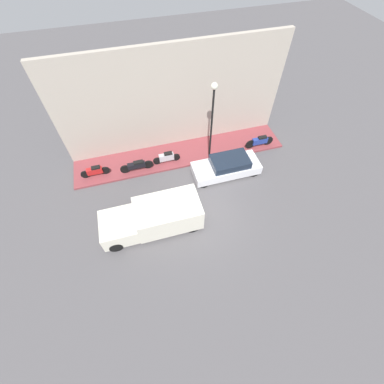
{
  "coord_description": "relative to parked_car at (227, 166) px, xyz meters",
  "views": [
    {
      "loc": [
        -7.41,
        2.73,
        12.78
      ],
      "look_at": [
        1.38,
        0.25,
        0.6
      ],
      "focal_mm": 24.0,
      "sensor_mm": 36.0,
      "label": 1
    }
  ],
  "objects": [
    {
      "name": "building_facade",
      "position": [
        3.78,
        2.47,
        2.83
      ],
      "size": [
        0.3,
        14.37,
        6.86
      ],
      "color": "#B2A899",
      "rests_on": "ground_plane"
    },
    {
      "name": "motorcycle_blue",
      "position": [
        1.62,
        -3.05,
        -0.01
      ],
      "size": [
        0.3,
        2.04,
        0.84
      ],
      "color": "navy",
      "rests_on": "sidewalk"
    },
    {
      "name": "sidewalk",
      "position": [
        2.41,
        2.47,
        -0.54
      ],
      "size": [
        2.44,
        14.37,
        0.14
      ],
      "color": "brown",
      "rests_on": "ground_plane"
    },
    {
      "name": "streetlamp",
      "position": [
        1.55,
        0.67,
        3.26
      ],
      "size": [
        0.38,
        0.38,
        5.43
      ],
      "color": "black",
      "rests_on": "sidewalk"
    },
    {
      "name": "parked_car",
      "position": [
        0.0,
        0.0,
        0.0
      ],
      "size": [
        1.7,
        4.31,
        1.25
      ],
      "color": "silver",
      "rests_on": "ground_plane"
    },
    {
      "name": "delivery_van",
      "position": [
        -2.66,
        5.26,
        0.28
      ],
      "size": [
        2.05,
        5.37,
        1.7
      ],
      "color": "silver",
      "rests_on": "ground_plane"
    },
    {
      "name": "motorcycle_black",
      "position": [
        1.68,
        5.56,
        -0.04
      ],
      "size": [
        0.3,
        2.14,
        0.76
      ],
      "color": "black",
      "rests_on": "sidewalk"
    },
    {
      "name": "scooter_silver",
      "position": [
        1.87,
        3.55,
        -0.03
      ],
      "size": [
        0.3,
        1.83,
        0.82
      ],
      "color": "#B7B7BF",
      "rests_on": "sidewalk"
    },
    {
      "name": "ground_plane",
      "position": [
        -2.75,
        2.47,
        -0.6
      ],
      "size": [
        60.0,
        60.0,
        0.0
      ],
      "primitive_type": "plane",
      "color": "#514F51"
    },
    {
      "name": "motorcycle_red",
      "position": [
        1.94,
        8.19,
        -0.05
      ],
      "size": [
        0.3,
        1.81,
        0.77
      ],
      "color": "#B21E1E",
      "rests_on": "sidewalk"
    }
  ]
}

